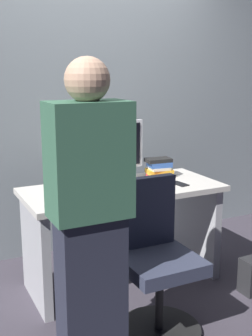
{
  "coord_description": "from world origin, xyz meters",
  "views": [
    {
      "loc": [
        -1.32,
        -2.72,
        1.58
      ],
      "look_at": [
        0.0,
        -0.05,
        0.9
      ],
      "focal_mm": 46.51,
      "sensor_mm": 36.0,
      "label": 1
    }
  ],
  "objects_px": {
    "office_chair": "(155,264)",
    "cup_by_monitor": "(54,183)",
    "cup_near_keyboard": "(80,190)",
    "cell_phone": "(179,184)",
    "book_stack": "(159,168)",
    "desk": "(123,217)",
    "keyboard": "(126,191)",
    "monitor": "(111,148)",
    "mouse": "(164,184)",
    "person_at_desk": "(90,218)"
  },
  "relations": [
    {
      "from": "office_chair",
      "to": "cup_near_keyboard",
      "type": "height_order",
      "value": "office_chair"
    },
    {
      "from": "keyboard",
      "to": "cell_phone",
      "type": "relative_size",
      "value": 2.99
    },
    {
      "from": "keyboard",
      "to": "mouse",
      "type": "relative_size",
      "value": 4.3
    },
    {
      "from": "cup_by_monitor",
      "to": "cell_phone",
      "type": "height_order",
      "value": "cup_by_monitor"
    },
    {
      "from": "cell_phone",
      "to": "cup_near_keyboard",
      "type": "bearing_deg",
      "value": 170.98
    },
    {
      "from": "desk",
      "to": "cup_near_keyboard",
      "type": "bearing_deg",
      "value": -165.03
    },
    {
      "from": "office_chair",
      "to": "cup_near_keyboard",
      "type": "relative_size",
      "value": 10.6
    },
    {
      "from": "person_at_desk",
      "to": "cell_phone",
      "type": "xyz_separation_m",
      "value": [
        0.96,
        0.65,
        -0.09
      ]
    },
    {
      "from": "person_at_desk",
      "to": "cell_phone",
      "type": "relative_size",
      "value": 11.38
    },
    {
      "from": "office_chair",
      "to": "keyboard",
      "type": "height_order",
      "value": "office_chair"
    },
    {
      "from": "mouse",
      "to": "cup_by_monitor",
      "type": "relative_size",
      "value": 1.16
    },
    {
      "from": "cup_by_monitor",
      "to": "keyboard",
      "type": "bearing_deg",
      "value": -36.7
    },
    {
      "from": "keyboard",
      "to": "cup_near_keyboard",
      "type": "distance_m",
      "value": 0.33
    },
    {
      "from": "book_stack",
      "to": "keyboard",
      "type": "bearing_deg",
      "value": -146.36
    },
    {
      "from": "cup_near_keyboard",
      "to": "desk",
      "type": "bearing_deg",
      "value": 14.97
    },
    {
      "from": "monitor",
      "to": "mouse",
      "type": "relative_size",
      "value": 5.41
    },
    {
      "from": "keyboard",
      "to": "cup_by_monitor",
      "type": "relative_size",
      "value": 5.0
    },
    {
      "from": "office_chair",
      "to": "keyboard",
      "type": "distance_m",
      "value": 0.59
    },
    {
      "from": "office_chair",
      "to": "person_at_desk",
      "type": "height_order",
      "value": "person_at_desk"
    },
    {
      "from": "person_at_desk",
      "to": "monitor",
      "type": "relative_size",
      "value": 3.03
    },
    {
      "from": "person_at_desk",
      "to": "keyboard",
      "type": "relative_size",
      "value": 3.81
    },
    {
      "from": "monitor",
      "to": "cell_phone",
      "type": "height_order",
      "value": "monitor"
    },
    {
      "from": "monitor",
      "to": "keyboard",
      "type": "height_order",
      "value": "monitor"
    },
    {
      "from": "office_chair",
      "to": "keyboard",
      "type": "xyz_separation_m",
      "value": [
        0.05,
        0.49,
        0.33
      ]
    },
    {
      "from": "person_at_desk",
      "to": "cup_by_monitor",
      "type": "bearing_deg",
      "value": 84.19
    },
    {
      "from": "cell_phone",
      "to": "keyboard",
      "type": "bearing_deg",
      "value": 174.82
    },
    {
      "from": "person_at_desk",
      "to": "cup_near_keyboard",
      "type": "bearing_deg",
      "value": 73.96
    },
    {
      "from": "desk",
      "to": "cell_phone",
      "type": "xyz_separation_m",
      "value": [
        0.4,
        -0.12,
        0.23
      ]
    },
    {
      "from": "cup_by_monitor",
      "to": "cup_near_keyboard",
      "type": "bearing_deg",
      "value": -70.52
    },
    {
      "from": "cup_near_keyboard",
      "to": "cell_phone",
      "type": "height_order",
      "value": "cup_near_keyboard"
    },
    {
      "from": "keyboard",
      "to": "cup_near_keyboard",
      "type": "xyz_separation_m",
      "value": [
        -0.32,
        0.04,
        0.03
      ]
    },
    {
      "from": "office_chair",
      "to": "cup_by_monitor",
      "type": "height_order",
      "value": "office_chair"
    },
    {
      "from": "keyboard",
      "to": "cell_phone",
      "type": "distance_m",
      "value": 0.45
    },
    {
      "from": "desk",
      "to": "mouse",
      "type": "distance_m",
      "value": 0.39
    },
    {
      "from": "monitor",
      "to": "cell_phone",
      "type": "distance_m",
      "value": 0.57
    },
    {
      "from": "office_chair",
      "to": "keyboard",
      "type": "bearing_deg",
      "value": 84.45
    },
    {
      "from": "cup_near_keyboard",
      "to": "cup_by_monitor",
      "type": "relative_size",
      "value": 1.03
    },
    {
      "from": "book_stack",
      "to": "cup_by_monitor",
      "type": "bearing_deg",
      "value": 178.1
    },
    {
      "from": "book_stack",
      "to": "cell_phone",
      "type": "relative_size",
      "value": 1.61
    },
    {
      "from": "office_chair",
      "to": "cell_phone",
      "type": "height_order",
      "value": "office_chair"
    },
    {
      "from": "monitor",
      "to": "mouse",
      "type": "distance_m",
      "value": 0.47
    },
    {
      "from": "desk",
      "to": "mouse",
      "type": "xyz_separation_m",
      "value": [
        0.28,
        -0.11,
        0.25
      ]
    },
    {
      "from": "desk",
      "to": "keyboard",
      "type": "height_order",
      "value": "keyboard"
    },
    {
      "from": "cup_near_keyboard",
      "to": "book_stack",
      "type": "xyz_separation_m",
      "value": [
        0.75,
        0.25,
        0.03
      ]
    },
    {
      "from": "person_at_desk",
      "to": "cup_near_keyboard",
      "type": "distance_m",
      "value": 0.7
    },
    {
      "from": "cup_by_monitor",
      "to": "book_stack",
      "type": "distance_m",
      "value": 0.85
    },
    {
      "from": "office_chair",
      "to": "cup_by_monitor",
      "type": "bearing_deg",
      "value": 114.98
    },
    {
      "from": "office_chair",
      "to": "mouse",
      "type": "xyz_separation_m",
      "value": [
        0.37,
        0.52,
        0.34
      ]
    },
    {
      "from": "desk",
      "to": "monitor",
      "type": "bearing_deg",
      "value": 96.84
    },
    {
      "from": "office_chair",
      "to": "cell_phone",
      "type": "bearing_deg",
      "value": 45.7
    }
  ]
}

